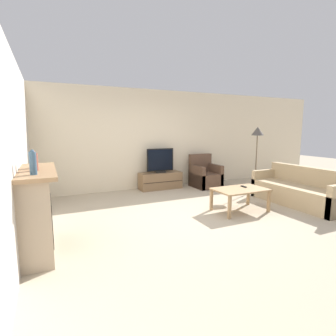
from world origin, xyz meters
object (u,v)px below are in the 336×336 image
Objects in this scene: remote at (244,186)px; tv at (160,161)px; mantel_clock at (35,163)px; mantel_vase_centre_left at (34,161)px; coffee_table at (240,191)px; fireplace at (37,210)px; armchair at (205,176)px; couch at (299,192)px; tv_stand at (160,181)px; floor_lamp at (257,136)px; mantel_vase_left at (33,163)px.

tv is at bearing 111.93° from remote.
mantel_clock is 0.99× the size of remote.
coffee_table is at bearing 4.55° from mantel_vase_centre_left.
fireplace is 3.63m from coffee_table.
remote is (0.17, 0.09, 0.06)m from coffee_table.
mantel_vase_centre_left is at bearing -81.27° from fireplace.
mantel_vase_centre_left is at bearing -149.30° from armchair.
tv is at bearing 43.42° from mantel_vase_centre_left.
fireplace is 0.72× the size of couch.
armchair is at bearing 28.07° from mantel_clock.
tv_stand is 0.69× the size of floor_lamp.
armchair is at bearing 111.57° from couch.
mantel_clock reaches higher than tv_stand.
couch is at bearing 1.62° from mantel_vase_centre_left.
remote is 0.08× the size of couch.
fireplace is at bearing -137.86° from tv_stand.
coffee_table is at bearing -141.73° from floor_lamp.
coffee_table is at bearing -75.45° from tv.
mantel_vase_left is at bearing -133.41° from tv.
floor_lamp is (1.54, 1.22, 1.05)m from coffee_table.
tv_stand is (2.96, 3.13, -1.02)m from mantel_vase_left.
mantel_vase_left reaches higher than remote.
tv is at bearing 149.43° from floor_lamp.
mantel_vase_centre_left is at bearing -90.17° from mantel_clock.
coffee_table is (-0.60, -2.21, 0.11)m from armchair.
mantel_vase_centre_left is 0.26m from mantel_clock.
coffee_table is at bearing 0.50° from mantel_clock.
mantel_vase_centre_left is 0.25× the size of coffee_table.
coffee_table is at bearing -147.83° from remote.
mantel_vase_left is 1.97× the size of mantel_clock.
mantel_vase_left reaches higher than fireplace.
coffee_table is 2.23m from floor_lamp.
mantel_vase_left is 0.59m from mantel_clock.
fireplace is at bearing -177.20° from coffee_table.
couch is (5.16, 0.04, -0.29)m from fireplace.
floor_lamp is (5.15, 1.83, 0.21)m from mantel_vase_left.
mantel_clock reaches higher than remote.
mantel_vase_centre_left reaches higher than mantel_clock.
mantel_clock is at bearing -179.50° from coffee_table.
tv is at bearing -90.00° from tv_stand.
mantel_vase_centre_left is 4.10m from tv.
armchair is 1.80m from floor_lamp.
mantel_clock is at bearing 89.92° from mantel_vase_left.
fireplace is at bearing -164.91° from floor_lamp.
mantel_clock reaches higher than couch.
tv is at bearing 129.48° from couch.
couch is (1.53, -0.14, -0.13)m from coffee_table.
floor_lamp reaches higher than coffee_table.
mantel_vase_centre_left is (0.00, 0.33, -0.02)m from mantel_vase_left.
armchair reaches higher than tv_stand.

